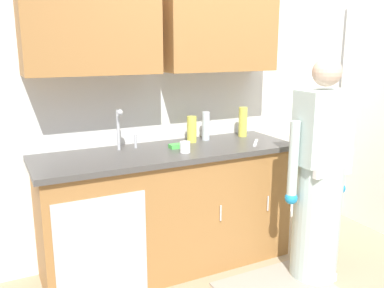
% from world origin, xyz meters
% --- Properties ---
extents(kitchen_wall_with_uppers, '(4.80, 0.44, 2.70)m').
position_xyz_m(kitchen_wall_with_uppers, '(-0.14, 0.99, 1.48)').
color(kitchen_wall_with_uppers, silver).
rests_on(kitchen_wall_with_uppers, ground).
extents(counter_cabinet, '(1.90, 0.62, 0.90)m').
position_xyz_m(counter_cabinet, '(-0.55, 0.70, 0.45)').
color(counter_cabinet, '#9E6B38').
rests_on(counter_cabinet, ground).
extents(countertop, '(1.96, 0.66, 0.04)m').
position_xyz_m(countertop, '(-0.55, 0.70, 0.92)').
color(countertop, '#474442').
rests_on(countertop, counter_cabinet).
extents(sink, '(0.50, 0.36, 0.35)m').
position_xyz_m(sink, '(-0.84, 0.71, 0.93)').
color(sink, '#B7BABF').
rests_on(sink, counter_cabinet).
extents(person_at_sink, '(0.55, 0.34, 1.62)m').
position_xyz_m(person_at_sink, '(0.36, 0.06, 0.69)').
color(person_at_sink, white).
rests_on(person_at_sink, ground).
extents(floor_mat, '(0.80, 0.50, 0.01)m').
position_xyz_m(floor_mat, '(-0.01, 0.05, 0.01)').
color(floor_mat, gray).
rests_on(floor_mat, ground).
extents(bottle_dish_liquid, '(0.06, 0.06, 0.23)m').
position_xyz_m(bottle_dish_liquid, '(-0.14, 0.86, 1.06)').
color(bottle_dish_liquid, silver).
rests_on(bottle_dish_liquid, countertop).
extents(bottle_water_tall, '(0.07, 0.07, 0.25)m').
position_xyz_m(bottle_water_tall, '(0.21, 0.84, 1.06)').
color(bottle_water_tall, '#D8D14C').
rests_on(bottle_water_tall, countertop).
extents(bottle_cleaner_spray, '(0.08, 0.08, 0.21)m').
position_xyz_m(bottle_cleaner_spray, '(-0.28, 0.84, 1.04)').
color(bottle_cleaner_spray, '#D8D14C').
rests_on(bottle_cleaner_spray, countertop).
extents(cup_by_sink, '(0.08, 0.08, 0.08)m').
position_xyz_m(cup_by_sink, '(-0.47, 0.56, 0.98)').
color(cup_by_sink, white).
rests_on(cup_by_sink, countertop).
extents(knife_on_counter, '(0.17, 0.20, 0.01)m').
position_xyz_m(knife_on_counter, '(0.16, 0.58, 0.94)').
color(knife_on_counter, silver).
rests_on(knife_on_counter, countertop).
extents(sponge, '(0.11, 0.07, 0.03)m').
position_xyz_m(sponge, '(-0.47, 0.71, 0.96)').
color(sponge, '#4CBF4C').
rests_on(sponge, countertop).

